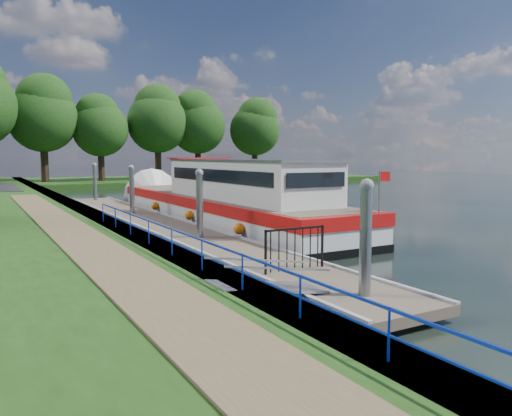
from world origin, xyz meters
TOP-DOWN VIEW (x-y plane):
  - ground at (0.00, 0.00)m, footprint 160.00×160.00m
  - bank_edge at (-2.55, 15.00)m, footprint 1.10×90.00m
  - far_bank at (12.00, 52.00)m, footprint 60.00×18.00m
  - footpath at (-4.40, 8.00)m, footprint 1.60×40.00m
  - blue_fence at (-2.75, 3.00)m, footprint 0.04×18.04m
  - pontoon at (0.00, 13.00)m, footprint 2.50×30.00m
  - mooring_piles at (0.00, 13.00)m, footprint 0.30×27.30m
  - gangway at (-1.85, 0.50)m, footprint 2.58×1.00m
  - gate_panel at (-0.00, 2.20)m, footprint 1.85×0.05m
  - barge at (3.60, 14.58)m, footprint 4.36×21.15m
  - horizon_trees at (-1.61, 48.68)m, footprint 54.38×10.03m

SIDE VIEW (x-z plane):
  - ground at x=0.00m, z-range 0.00..0.00m
  - pontoon at x=0.00m, z-range -0.10..0.46m
  - far_bank at x=12.00m, z-range 0.00..0.60m
  - bank_edge at x=-2.55m, z-range 0.00..0.78m
  - gangway at x=-1.85m, z-range 0.16..1.09m
  - footpath at x=-4.40m, z-range 0.78..0.83m
  - barge at x=3.60m, z-range -1.30..3.48m
  - gate_panel at x=0.00m, z-range 0.57..1.72m
  - mooring_piles at x=0.00m, z-range -0.50..3.05m
  - blue_fence at x=-2.75m, z-range 0.95..1.67m
  - horizon_trees at x=-1.61m, z-range 1.51..14.38m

